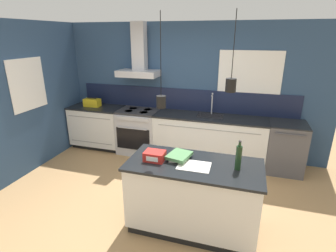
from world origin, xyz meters
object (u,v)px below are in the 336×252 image
at_px(oven_range, 139,131).
at_px(yellow_toolbox, 92,103).
at_px(bottle_on_island, 239,157).
at_px(red_supply_box, 155,156).
at_px(dishwasher, 285,147).
at_px(book_stack, 179,156).

xyz_separation_m(oven_range, yellow_toolbox, (-1.06, 0.00, 0.54)).
xyz_separation_m(bottle_on_island, red_supply_box, (-0.98, -0.06, -0.09)).
distance_m(dishwasher, red_supply_box, 2.72).
bearing_deg(dishwasher, oven_range, -179.91).
height_order(bottle_on_island, yellow_toolbox, bottle_on_island).
height_order(oven_range, book_stack, book_stack).
bearing_deg(bottle_on_island, dishwasher, 68.38).
bearing_deg(dishwasher, yellow_toolbox, 180.00).
distance_m(oven_range, yellow_toolbox, 1.19).
relative_size(dishwasher, red_supply_box, 3.71).
bearing_deg(book_stack, dishwasher, 51.96).
distance_m(oven_range, red_supply_box, 2.33).
xyz_separation_m(dishwasher, book_stack, (-1.48, -1.89, 0.49)).
xyz_separation_m(book_stack, red_supply_box, (-0.27, -0.12, 0.02)).
distance_m(bottle_on_island, yellow_toolbox, 3.67).
relative_size(book_stack, yellow_toolbox, 1.04).
height_order(oven_range, red_supply_box, red_supply_box).
relative_size(bottle_on_island, yellow_toolbox, 1.03).
bearing_deg(oven_range, bottle_on_island, -43.41).
distance_m(oven_range, dishwasher, 2.83).
xyz_separation_m(red_supply_box, yellow_toolbox, (-2.13, 2.01, 0.02)).
bearing_deg(yellow_toolbox, book_stack, -38.19).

